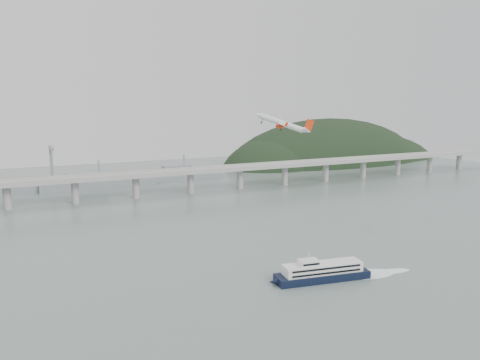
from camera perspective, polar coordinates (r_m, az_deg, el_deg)
ground at (r=245.99m, az=5.68°, el=-10.25°), size 900.00×900.00×0.00m
bridge at (r=419.90m, az=-8.79°, el=0.50°), size 800.00×22.00×23.90m
headland at (r=674.92m, az=11.65°, el=0.67°), size 365.00×155.00×156.00m
ferry at (r=227.74m, az=10.00°, el=-10.99°), size 74.73×21.58×14.15m
airliner at (r=305.15m, az=5.26°, el=6.85°), size 34.67×33.41×15.49m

